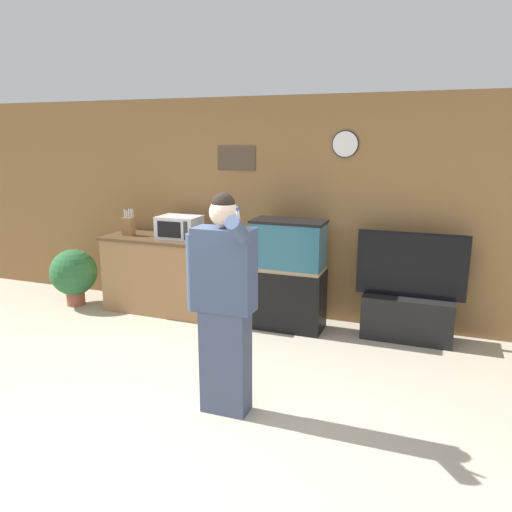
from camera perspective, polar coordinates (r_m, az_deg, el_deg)
name	(u,v)px	position (r m, az deg, el deg)	size (l,w,h in m)	color
ground_plane	(171,441)	(3.88, -9.64, -20.16)	(18.00, 18.00, 0.00)	#B2A893
wall_back_paneled	(289,209)	(5.94, 3.80, 5.33)	(10.00, 0.08, 2.60)	olive
counter_island	(166,274)	(6.31, -10.21, -2.07)	(1.55, 0.63, 0.94)	olive
microwave	(179,227)	(6.09, -8.74, 3.27)	(0.50, 0.37, 0.27)	silver
knife_block	(129,226)	(6.41, -14.37, 3.38)	(0.14, 0.10, 0.33)	brown
aquarium_on_stand	(288,275)	(5.62, 3.71, -2.19)	(0.81, 0.42, 1.25)	black
tv_on_stand	(408,308)	(5.63, 16.97, -5.66)	(1.14, 0.40, 1.17)	black
person_standing	(223,302)	(3.82, -3.74, -5.29)	(0.55, 0.42, 1.75)	#424C66
potted_plant	(74,273)	(6.86, -20.11, -1.88)	(0.59, 0.59, 0.73)	brown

